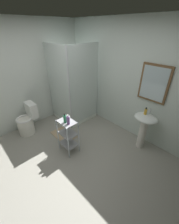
{
  "coord_description": "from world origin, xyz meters",
  "views": [
    {
      "loc": [
        1.65,
        -0.92,
        2.3
      ],
      "look_at": [
        0.1,
        0.55,
        1.03
      ],
      "focal_mm": 23.03,
      "sensor_mm": 36.0,
      "label": 1
    }
  ],
  "objects": [
    {
      "name": "shower_stall",
      "position": [
        -1.21,
        1.18,
        0.46
      ],
      "size": [
        0.92,
        0.92,
        2.0
      ],
      "color": "white",
      "rests_on": "ground_plane"
    },
    {
      "name": "storage_cart",
      "position": [
        -0.29,
        0.32,
        0.44
      ],
      "size": [
        0.38,
        0.28,
        0.74
      ],
      "color": "silver",
      "rests_on": "ground_plane"
    },
    {
      "name": "bath_mat",
      "position": [
        -0.79,
        0.51,
        0.01
      ],
      "size": [
        0.6,
        0.4,
        0.02
      ],
      "primitive_type": "cube",
      "color": "tan",
      "rests_on": "ground_plane"
    },
    {
      "name": "body_wash_bottle_green",
      "position": [
        -0.29,
        0.28,
        0.82
      ],
      "size": [
        0.06,
        0.06,
        0.19
      ],
      "color": "#34965F",
      "rests_on": "storage_cart"
    },
    {
      "name": "conditioner_bottle_purple",
      "position": [
        -0.2,
        0.29,
        0.83
      ],
      "size": [
        0.06,
        0.06,
        0.2
      ],
      "color": "#8352A0",
      "rests_on": "storage_cart"
    },
    {
      "name": "wall_left",
      "position": [
        -1.85,
        0.0,
        1.25
      ],
      "size": [
        0.1,
        4.2,
        2.5
      ],
      "primitive_type": "cube",
      "color": "silver",
      "rests_on": "ground_plane"
    },
    {
      "name": "wall_back",
      "position": [
        0.01,
        1.85,
        1.25
      ],
      "size": [
        4.2,
        0.14,
        2.5
      ],
      "color": "silver",
      "rests_on": "ground_plane"
    },
    {
      "name": "hand_soap_bottle",
      "position": [
        0.65,
        1.54,
        0.87
      ],
      "size": [
        0.05,
        0.05,
        0.15
      ],
      "color": "gold",
      "rests_on": "pedestal_sink"
    },
    {
      "name": "toilet",
      "position": [
        -1.48,
        -0.04,
        0.31
      ],
      "size": [
        0.37,
        0.49,
        0.76
      ],
      "color": "white",
      "rests_on": "ground_plane"
    },
    {
      "name": "pedestal_sink",
      "position": [
        0.69,
        1.52,
        0.58
      ],
      "size": [
        0.46,
        0.37,
        0.81
      ],
      "color": "white",
      "rests_on": "ground_plane"
    },
    {
      "name": "sink_faucet",
      "position": [
        0.69,
        1.64,
        0.86
      ],
      "size": [
        0.03,
        0.03,
        0.1
      ],
      "primitive_type": "cylinder",
      "color": "silver",
      "rests_on": "pedestal_sink"
    },
    {
      "name": "rinse_cup",
      "position": [
        -0.31,
        0.37,
        0.78
      ],
      "size": [
        0.07,
        0.07,
        0.09
      ],
      "primitive_type": "cylinder",
      "color": "silver",
      "rests_on": "storage_cart"
    },
    {
      "name": "ground_plane",
      "position": [
        0.0,
        0.0,
        -0.01
      ],
      "size": [
        4.2,
        4.2,
        0.02
      ],
      "primitive_type": "cube",
      "color": "gray"
    }
  ]
}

